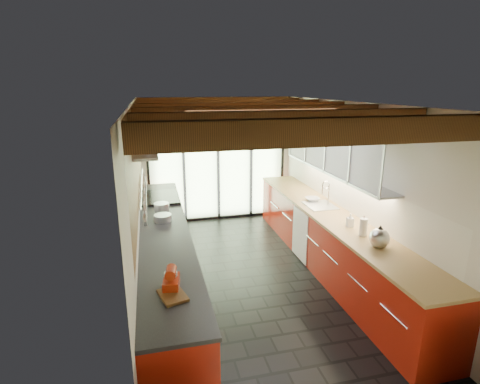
{
  "coord_description": "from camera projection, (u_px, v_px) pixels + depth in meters",
  "views": [
    {
      "loc": [
        -1.39,
        -4.97,
        2.84
      ],
      "look_at": [
        -0.08,
        0.4,
        1.25
      ],
      "focal_mm": 28.0,
      "sensor_mm": 36.0,
      "label": 1
    }
  ],
  "objects": [
    {
      "name": "ground",
      "position": [
        251.0,
        277.0,
        5.74
      ],
      "size": [
        5.5,
        5.5,
        0.0
      ],
      "primitive_type": "plane",
      "color": "black",
      "rests_on": "ground"
    },
    {
      "name": "room_shell",
      "position": [
        252.0,
        172.0,
        5.29
      ],
      "size": [
        5.5,
        5.5,
        5.5
      ],
      "color": "silver",
      "rests_on": "ground"
    },
    {
      "name": "ceiling_beams",
      "position": [
        246.0,
        112.0,
        5.42
      ],
      "size": [
        3.14,
        5.06,
        4.9
      ],
      "color": "#593316",
      "rests_on": "ground"
    },
    {
      "name": "glass_door",
      "position": [
        218.0,
        144.0,
        7.8
      ],
      "size": [
        2.95,
        0.1,
        2.9
      ],
      "color": "#C6EAAD",
      "rests_on": "ground"
    },
    {
      "name": "left_counter",
      "position": [
        165.0,
        258.0,
        5.33
      ],
      "size": [
        0.68,
        5.0,
        0.92
      ],
      "color": "#A11D0E",
      "rests_on": "ground"
    },
    {
      "name": "range_stove",
      "position": [
        161.0,
        223.0,
        6.68
      ],
      "size": [
        0.66,
        0.9,
        0.97
      ],
      "color": "silver",
      "rests_on": "ground"
    },
    {
      "name": "right_counter",
      "position": [
        329.0,
        241.0,
        5.91
      ],
      "size": [
        0.68,
        5.0,
        0.92
      ],
      "color": "#A11D0E",
      "rests_on": "ground"
    },
    {
      "name": "sink_assembly",
      "position": [
        321.0,
        203.0,
        6.14
      ],
      "size": [
        0.45,
        0.52,
        0.43
      ],
      "color": "silver",
      "rests_on": "right_counter"
    },
    {
      "name": "upper_cabinets_right",
      "position": [
        335.0,
        151.0,
        5.84
      ],
      "size": [
        0.34,
        3.0,
        3.0
      ],
      "color": "silver",
      "rests_on": "ground"
    },
    {
      "name": "left_wall_fixtures",
      "position": [
        145.0,
        163.0,
        5.15
      ],
      "size": [
        0.28,
        2.6,
        0.96
      ],
      "color": "silver",
      "rests_on": "ground"
    },
    {
      "name": "stand_mixer",
      "position": [
        171.0,
        279.0,
        3.64
      ],
      "size": [
        0.19,
        0.28,
        0.24
      ],
      "color": "red",
      "rests_on": "left_counter"
    },
    {
      "name": "pot_large",
      "position": [
        162.0,
        208.0,
        5.83
      ],
      "size": [
        0.31,
        0.31,
        0.15
      ],
      "primitive_type": "cylinder",
      "rotation": [
        0.0,
        0.0,
        -0.42
      ],
      "color": "silver",
      "rests_on": "left_counter"
    },
    {
      "name": "pot_small",
      "position": [
        163.0,
        218.0,
        5.46
      ],
      "size": [
        0.28,
        0.28,
        0.1
      ],
      "primitive_type": "cylinder",
      "rotation": [
        0.0,
        0.0,
        0.11
      ],
      "color": "silver",
      "rests_on": "left_counter"
    },
    {
      "name": "cutting_board",
      "position": [
        173.0,
        295.0,
        3.51
      ],
      "size": [
        0.3,
        0.36,
        0.03
      ],
      "primitive_type": "cube",
      "rotation": [
        0.0,
        0.0,
        0.28
      ],
      "color": "brown",
      "rests_on": "left_counter"
    },
    {
      "name": "kettle",
      "position": [
        380.0,
        237.0,
        4.57
      ],
      "size": [
        0.27,
        0.32,
        0.29
      ],
      "color": "silver",
      "rests_on": "right_counter"
    },
    {
      "name": "paper_towel",
      "position": [
        363.0,
        227.0,
        4.91
      ],
      "size": [
        0.13,
        0.13,
        0.28
      ],
      "color": "white",
      "rests_on": "right_counter"
    },
    {
      "name": "soap_bottle",
      "position": [
        350.0,
        220.0,
        5.22
      ],
      "size": [
        0.1,
        0.11,
        0.19
      ],
      "primitive_type": "imported",
      "rotation": [
        0.0,
        0.0,
        -0.21
      ],
      "color": "silver",
      "rests_on": "right_counter"
    },
    {
      "name": "bowl",
      "position": [
        312.0,
        199.0,
        6.41
      ],
      "size": [
        0.26,
        0.26,
        0.06
      ],
      "primitive_type": "imported",
      "rotation": [
        0.0,
        0.0,
        -0.08
      ],
      "color": "silver",
      "rests_on": "right_counter"
    }
  ]
}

